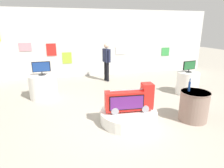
{
  "coord_description": "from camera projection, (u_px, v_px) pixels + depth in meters",
  "views": [
    {
      "loc": [
        -1.16,
        -3.99,
        2.3
      ],
      "look_at": [
        0.19,
        0.97,
        0.75
      ],
      "focal_mm": 30.73,
      "sensor_mm": 36.0,
      "label": 1
    }
  ],
  "objects": [
    {
      "name": "side_table_round",
      "position": [
        194.0,
        106.0,
        4.81
      ],
      "size": [
        0.72,
        0.72,
        0.76
      ],
      "color": "gray",
      "rests_on": "ground"
    },
    {
      "name": "tv_on_center_rear",
      "position": [
        41.0,
        68.0,
        6.17
      ],
      "size": [
        0.57,
        0.24,
        0.44
      ],
      "color": "black",
      "rests_on": "display_pedestal_center_rear"
    },
    {
      "name": "main_display_pedestal",
      "position": [
        129.0,
        116.0,
        4.77
      ],
      "size": [
        1.41,
        1.41,
        0.29
      ],
      "primitive_type": "cylinder",
      "color": "white",
      "rests_on": "ground"
    },
    {
      "name": "tv_on_left_rear",
      "position": [
        189.0,
        66.0,
        6.56
      ],
      "size": [
        0.52,
        0.2,
        0.39
      ],
      "color": "black",
      "rests_on": "display_pedestal_left_rear"
    },
    {
      "name": "bottle_on_side_table",
      "position": [
        189.0,
        86.0,
        4.72
      ],
      "size": [
        0.06,
        0.06,
        0.32
      ],
      "color": "navy",
      "rests_on": "side_table_round"
    },
    {
      "name": "back_wall_display",
      "position": [
        85.0,
        44.0,
        8.88
      ],
      "size": [
        12.58,
        0.13,
        3.06
      ],
      "color": "silver",
      "rests_on": "ground"
    },
    {
      "name": "ground_plane",
      "position": [
        115.0,
        125.0,
        4.64
      ],
      "size": [
        30.0,
        30.0,
        0.0
      ],
      "primitive_type": "plane",
      "color": "#A8A091"
    },
    {
      "name": "display_pedestal_center_rear",
      "position": [
        43.0,
        86.0,
        6.36
      ],
      "size": [
        0.9,
        0.9,
        0.78
      ],
      "primitive_type": "cylinder",
      "color": "white",
      "rests_on": "ground"
    },
    {
      "name": "display_pedestal_left_rear",
      "position": [
        187.0,
        83.0,
        6.74
      ],
      "size": [
        0.76,
        0.76,
        0.78
      ],
      "primitive_type": "cylinder",
      "color": "white",
      "rests_on": "ground"
    },
    {
      "name": "shopper_browsing_near_truck",
      "position": [
        107.0,
        59.0,
        8.19
      ],
      "size": [
        0.28,
        0.55,
        1.61
      ],
      "color": "black",
      "rests_on": "ground"
    },
    {
      "name": "novelty_firetruck_tv",
      "position": [
        130.0,
        100.0,
        4.64
      ],
      "size": [
        1.19,
        0.42,
        0.69
      ],
      "color": "gray",
      "rests_on": "main_display_pedestal"
    }
  ]
}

